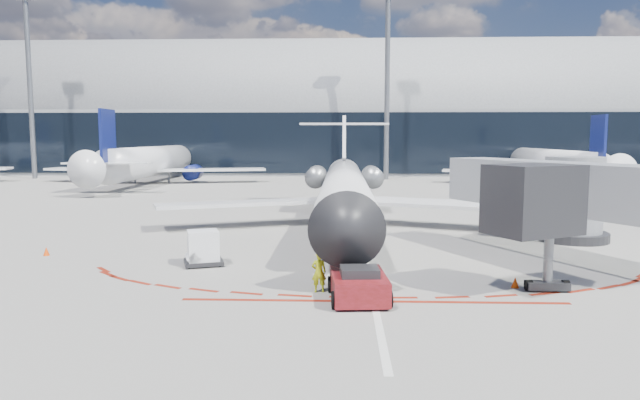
{
  "coord_description": "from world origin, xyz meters",
  "views": [
    {
      "loc": [
        -1.19,
        -31.61,
        5.92
      ],
      "look_at": [
        -2.38,
        -0.32,
        2.44
      ],
      "focal_mm": 32.0,
      "sensor_mm": 36.0,
      "label": 1
    }
  ],
  "objects_px": {
    "uld_container": "(203,248)",
    "pushback_tug": "(359,285)",
    "regional_jet": "(345,189)",
    "ramp_worker": "(319,272)"
  },
  "relations": [
    {
      "from": "regional_jet",
      "to": "pushback_tug",
      "type": "xyz_separation_m",
      "value": [
        0.43,
        -16.42,
        -2.0
      ]
    },
    {
      "from": "regional_jet",
      "to": "uld_container",
      "type": "bearing_deg",
      "value": -120.79
    },
    {
      "from": "regional_jet",
      "to": "pushback_tug",
      "type": "distance_m",
      "value": 16.55
    },
    {
      "from": "pushback_tug",
      "to": "regional_jet",
      "type": "bearing_deg",
      "value": 87.04
    },
    {
      "from": "pushback_tug",
      "to": "uld_container",
      "type": "distance_m",
      "value": 8.84
    },
    {
      "from": "ramp_worker",
      "to": "uld_container",
      "type": "height_order",
      "value": "uld_container"
    },
    {
      "from": "uld_container",
      "to": "pushback_tug",
      "type": "bearing_deg",
      "value": -56.26
    },
    {
      "from": "ramp_worker",
      "to": "uld_container",
      "type": "xyz_separation_m",
      "value": [
        -5.53,
        4.39,
        0.02
      ]
    },
    {
      "from": "regional_jet",
      "to": "uld_container",
      "type": "distance_m",
      "value": 12.98
    },
    {
      "from": "ramp_worker",
      "to": "uld_container",
      "type": "relative_size",
      "value": 0.75
    }
  ]
}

